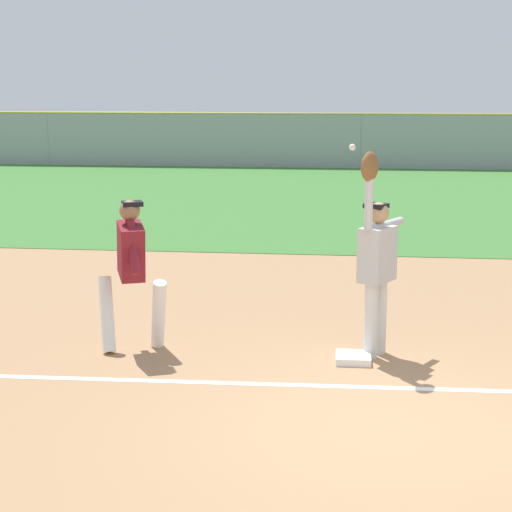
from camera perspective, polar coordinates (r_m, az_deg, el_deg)
The scene contains 10 objects.
ground_plane at distance 7.69m, azimuth 8.57°, elevation -11.39°, with size 70.83×70.83×0.00m, color #A37A54.
outfield_grass at distance 22.50m, azimuth 7.20°, elevation 3.93°, with size 45.16×15.37×0.01m, color #3D7533.
first_base at distance 9.35m, azimuth 6.56°, elevation -6.83°, with size 0.38×0.38×0.08m, color white.
fielder at distance 9.30m, azimuth 8.09°, elevation -0.08°, with size 0.55×0.83×2.28m.
runner at distance 9.52m, azimuth -8.38°, elevation -0.57°, with size 0.88×0.81×1.72m.
baseball at distance 9.53m, azimuth 6.50°, elevation 7.28°, with size 0.07×0.07×0.07m, color white.
outfield_fence at distance 30.06m, azimuth 7.07°, elevation 7.70°, with size 45.24×0.08×1.93m.
parked_car_tan at distance 33.15m, azimuth -4.85°, elevation 7.60°, with size 4.40×2.12×1.25m.
parked_car_blue at distance 32.74m, azimuth 5.21°, elevation 7.55°, with size 4.54×2.39×1.25m.
parked_car_red at distance 33.28m, azimuth 13.29°, elevation 7.35°, with size 4.43×2.17×1.25m.
Camera 1 is at (-0.34, -7.07, 2.99)m, focal length 59.48 mm.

